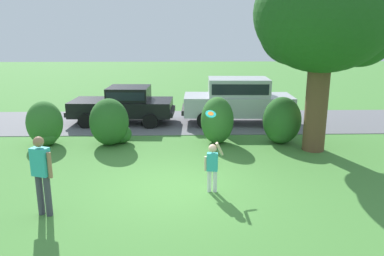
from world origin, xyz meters
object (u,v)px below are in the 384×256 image
Objects in this scene: oak_tree_large at (324,19)px; adult_onlooker at (42,172)px; parked_suv at (238,98)px; child_thrower at (212,164)px; parked_sedan at (124,103)px; frisbee at (211,114)px.

adult_onlooker is at bearing -148.53° from oak_tree_large.
parked_suv is 2.74× the size of adult_onlooker.
adult_onlooker is (-3.66, -1.09, 0.27)m from child_thrower.
parked_sedan is 0.94× the size of parked_suv.
frisbee is (-3.64, -2.26, -2.48)m from oak_tree_large.
parked_suv is 7.25m from child_thrower.
oak_tree_large is 1.30× the size of parked_suv.
oak_tree_large is 5.21m from parked_suv.
child_thrower is (3.16, -7.21, -0.13)m from parked_sedan.
parked_sedan is at bearing 150.86° from oak_tree_large.
oak_tree_large is at bearing -60.90° from parked_suv.
parked_suv is at bearing 56.91° from adult_onlooker.
parked_sedan is 3.48× the size of child_thrower.
parked_sedan is at bearing 113.65° from child_thrower.
parked_suv reaches higher than child_thrower.
frisbee is at bearing -148.15° from oak_tree_large.
child_thrower is at bearing -66.35° from parked_sedan.
oak_tree_large is 3.55× the size of adult_onlooker.
parked_suv is 9.72m from adult_onlooker.
frisbee reaches higher than child_thrower.
adult_onlooker reaches higher than parked_sedan.
oak_tree_large is 4.81× the size of child_thrower.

